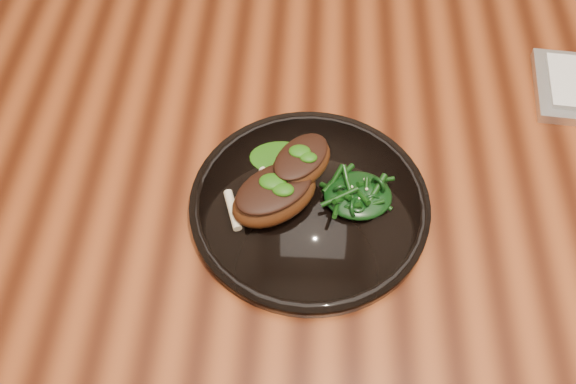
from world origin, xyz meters
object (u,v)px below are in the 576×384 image
object	(u,v)px
lamb_chop_front	(274,195)
greens_heap	(358,193)
desk	(464,200)
plate	(310,204)

from	to	relation	value
lamb_chop_front	greens_heap	world-z (taller)	lamb_chop_front
desk	lamb_chop_front	distance (m)	0.31
lamb_chop_front	plate	bearing A→B (deg)	14.11
desk	lamb_chop_front	size ratio (longest dim) A/B	12.09
desk	greens_heap	distance (m)	0.21
desk	plate	bearing A→B (deg)	-159.45
desk	greens_heap	xyz separation A→B (m)	(-0.16, -0.08, 0.11)
plate	lamb_chop_front	world-z (taller)	lamb_chop_front
desk	lamb_chop_front	xyz separation A→B (m)	(-0.26, -0.09, 0.12)
plate	lamb_chop_front	xyz separation A→B (m)	(-0.04, -0.01, 0.03)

